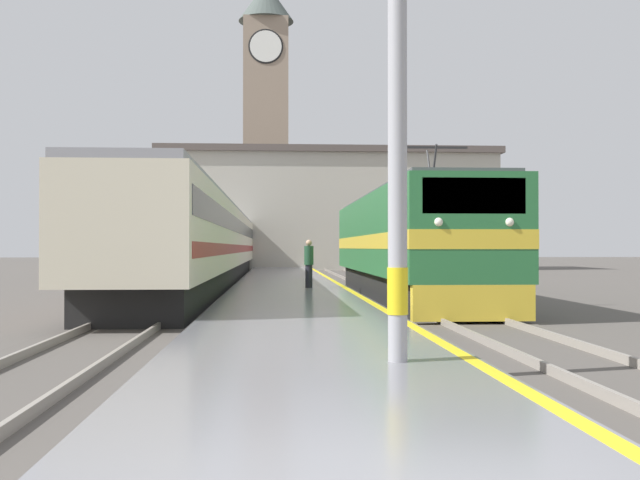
# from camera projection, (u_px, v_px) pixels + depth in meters

# --- Properties ---
(ground_plane) EXTENTS (200.00, 200.00, 0.00)m
(ground_plane) POSITION_uv_depth(u_px,v_px,m) (287.00, 285.00, 34.38)
(ground_plane) COLOR #514C47
(platform) EXTENTS (4.29, 140.00, 0.27)m
(platform) POSITION_uv_depth(u_px,v_px,m) (289.00, 288.00, 29.39)
(platform) COLOR slate
(platform) RESTS_ON ground
(rail_track_near) EXTENTS (2.83, 140.00, 0.16)m
(rail_track_near) POSITION_uv_depth(u_px,v_px,m) (386.00, 290.00, 29.62)
(rail_track_near) COLOR #514C47
(rail_track_near) RESTS_ON ground
(rail_track_far) EXTENTS (2.84, 140.00, 0.16)m
(rail_track_far) POSITION_uv_depth(u_px,v_px,m) (195.00, 291.00, 29.17)
(rail_track_far) COLOR #514C47
(rail_track_far) RESTS_ON ground
(locomotive_train) EXTENTS (2.92, 18.10, 4.58)m
(locomotive_train) POSITION_uv_depth(u_px,v_px,m) (404.00, 244.00, 25.46)
(locomotive_train) COLOR black
(locomotive_train) RESTS_ON ground
(passenger_train) EXTENTS (2.92, 48.75, 3.69)m
(passenger_train) POSITION_uv_depth(u_px,v_px,m) (215.00, 242.00, 38.95)
(passenger_train) COLOR black
(passenger_train) RESTS_ON ground
(catenary_mast) EXTENTS (3.13, 0.27, 7.88)m
(catenary_mast) POSITION_uv_depth(u_px,v_px,m) (408.00, 50.00, 9.58)
(catenary_mast) COLOR #9E9EA3
(catenary_mast) RESTS_ON platform
(person_on_platform) EXTENTS (0.34, 0.34, 1.74)m
(person_on_platform) POSITION_uv_depth(u_px,v_px,m) (309.00, 262.00, 27.19)
(person_on_platform) COLOR #23232D
(person_on_platform) RESTS_ON platform
(clock_tower) EXTENTS (5.25, 5.25, 27.14)m
(clock_tower) POSITION_uv_depth(u_px,v_px,m) (266.00, 115.00, 71.37)
(clock_tower) COLOR gray
(clock_tower) RESTS_ON ground
(station_building) EXTENTS (26.39, 9.29, 9.41)m
(station_building) POSITION_uv_depth(u_px,v_px,m) (327.00, 210.00, 60.14)
(station_building) COLOR #B7B2A3
(station_building) RESTS_ON ground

